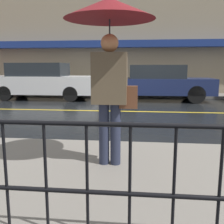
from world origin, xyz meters
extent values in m
plane|color=black|center=(0.00, 0.00, 0.00)|extent=(80.00, 80.00, 0.00)
cube|color=slate|center=(0.00, -5.41, 0.05)|extent=(28.00, 3.08, 0.10)
cube|color=slate|center=(0.00, 4.71, 0.05)|extent=(28.00, 1.68, 0.10)
cube|color=gold|center=(0.00, 0.00, 0.00)|extent=(25.20, 0.12, 0.01)
cube|color=gray|center=(0.00, 5.70, 3.46)|extent=(28.00, 0.30, 6.92)
cube|color=navy|center=(0.00, 5.28, 2.60)|extent=(16.80, 0.55, 0.35)
cylinder|color=black|center=(0.00, -6.70, 1.04)|extent=(12.00, 0.04, 0.04)
cylinder|color=black|center=(0.00, -6.70, 0.53)|extent=(12.00, 0.04, 0.04)
cylinder|color=black|center=(-0.47, -6.70, 0.57)|extent=(0.02, 0.02, 0.94)
cylinder|color=black|center=(-0.16, -6.70, 0.57)|extent=(0.02, 0.02, 0.94)
cylinder|color=black|center=(0.16, -6.70, 0.57)|extent=(0.02, 0.02, 0.94)
cylinder|color=black|center=(0.47, -6.70, 0.57)|extent=(0.02, 0.02, 0.94)
cylinder|color=black|center=(0.79, -6.70, 0.57)|extent=(0.02, 0.02, 0.94)
cylinder|color=black|center=(1.11, -6.70, 0.57)|extent=(0.02, 0.02, 0.94)
cylinder|color=#23283D|center=(0.05, -5.00, 0.53)|extent=(0.14, 0.14, 0.85)
cylinder|color=#23283D|center=(0.21, -5.00, 0.53)|extent=(0.14, 0.14, 0.85)
cube|color=brown|center=(0.13, -5.00, 1.29)|extent=(0.46, 0.28, 0.68)
sphere|color=tan|center=(0.13, -5.00, 1.75)|extent=(0.24, 0.24, 0.24)
cylinder|color=#262628|center=(0.13, -5.00, 1.67)|extent=(0.02, 0.02, 0.75)
cone|color=maroon|center=(0.13, -5.00, 2.18)|extent=(1.18, 1.18, 0.27)
cube|color=brown|center=(0.38, -5.00, 1.05)|extent=(0.24, 0.12, 0.30)
cube|color=silver|center=(-3.79, 2.91, 0.66)|extent=(4.65, 1.73, 0.77)
cube|color=#1E2328|center=(-3.98, 2.91, 1.33)|extent=(2.42, 1.59, 0.57)
cylinder|color=black|center=(-2.35, 3.67, 0.32)|extent=(0.64, 0.22, 0.64)
cylinder|color=black|center=(-2.35, 2.16, 0.32)|extent=(0.64, 0.22, 0.64)
cylinder|color=black|center=(-5.23, 3.67, 0.32)|extent=(0.64, 0.22, 0.64)
cylinder|color=black|center=(-5.23, 2.16, 0.32)|extent=(0.64, 0.22, 0.64)
cube|color=#19234C|center=(1.41, 2.91, 0.63)|extent=(4.33, 1.73, 0.67)
cube|color=#1E2328|center=(1.24, 2.91, 1.24)|extent=(2.25, 1.59, 0.56)
cylinder|color=black|center=(2.76, 3.67, 0.35)|extent=(0.71, 0.22, 0.71)
cylinder|color=black|center=(2.76, 2.16, 0.35)|extent=(0.71, 0.22, 0.71)
cylinder|color=black|center=(0.07, 3.67, 0.35)|extent=(0.71, 0.22, 0.71)
cylinder|color=black|center=(0.07, 2.16, 0.35)|extent=(0.71, 0.22, 0.71)
camera|label=1|loc=(0.54, -8.49, 1.45)|focal=42.00mm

